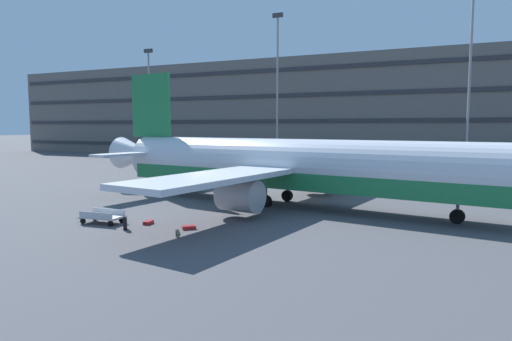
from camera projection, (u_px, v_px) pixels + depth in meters
ground_plane at (293, 202)px, 35.91m from camera, size 600.00×600.00×0.00m
terminal_structure at (388, 108)px, 83.62m from camera, size 174.22×15.06×19.27m
airliner at (287, 167)px, 34.35m from camera, size 37.71×30.50×11.01m
light_mast_far_left at (149, 95)px, 87.84m from camera, size 1.80×0.50×21.32m
light_mast_left at (277, 78)px, 76.51m from camera, size 1.80×0.50×25.37m
light_mast_center_left at (470, 69)px, 64.28m from camera, size 1.80×0.50×25.41m
suitcase_orange at (189, 227)px, 26.42m from camera, size 0.87×0.85×0.21m
suitcase_navy at (125, 223)px, 26.31m from camera, size 0.45×0.50×0.89m
suitcase_silver at (148, 223)px, 27.77m from camera, size 0.47×0.77×0.21m
backpack_black at (178, 233)px, 24.46m from camera, size 0.37×0.39×0.49m
baggage_cart at (102, 217)px, 27.99m from camera, size 3.34×1.50×0.82m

